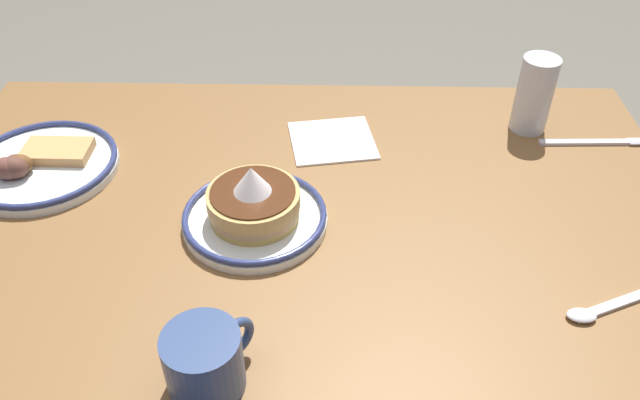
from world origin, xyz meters
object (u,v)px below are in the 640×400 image
plate_center_pancakes (254,210)px  fork_near (593,142)px  plate_near_main (41,164)px  tea_spoon (611,306)px  coffee_mug (205,360)px  drinking_glass (533,98)px  paper_napkin (332,140)px

plate_center_pancakes → fork_near: (-0.60, -0.23, -0.03)m
plate_near_main → fork_near: 0.99m
plate_center_pancakes → tea_spoon: plate_center_pancakes is taller
coffee_mug → fork_near: bearing=-139.8°
plate_near_main → plate_center_pancakes: bearing=161.5°
plate_near_main → drinking_glass: (-0.87, -0.16, 0.05)m
drinking_glass → fork_near: bearing=155.2°
plate_center_pancakes → fork_near: 0.64m
plate_near_main → fork_near: bearing=-173.8°
plate_center_pancakes → plate_near_main: bearing=-18.5°
plate_near_main → coffee_mug: coffee_mug is taller
fork_near → plate_near_main: bearing=6.2°
coffee_mug → tea_spoon: coffee_mug is taller
plate_center_pancakes → tea_spoon: bearing=162.1°
plate_center_pancakes → drinking_glass: bearing=-149.6°
plate_near_main → paper_napkin: 0.51m
plate_near_main → paper_napkin: bearing=-168.4°
plate_center_pancakes → paper_napkin: (-0.12, -0.23, -0.03)m
coffee_mug → drinking_glass: (-0.51, -0.58, 0.02)m
paper_napkin → tea_spoon: (-0.38, 0.39, 0.00)m
drinking_glass → paper_napkin: (0.37, 0.05, -0.06)m
fork_near → tea_spoon: size_ratio=1.07×
plate_center_pancakes → coffee_mug: plate_center_pancakes is taller
paper_napkin → tea_spoon: tea_spoon is taller
tea_spoon → plate_center_pancakes: bearing=-17.9°
tea_spoon → drinking_glass: bearing=-88.4°
plate_near_main → fork_near: size_ratio=1.30×
plate_near_main → fork_near: (-0.98, -0.11, -0.01)m
plate_near_main → plate_center_pancakes: size_ratio=1.13×
plate_near_main → coffee_mug: 0.55m
plate_center_pancakes → tea_spoon: size_ratio=1.24×
plate_near_main → paper_napkin: size_ratio=1.70×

